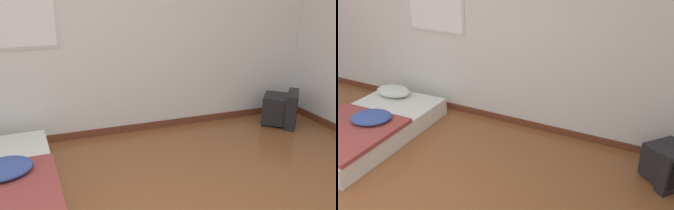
# 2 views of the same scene
# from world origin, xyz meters

# --- Properties ---
(wall_back) EXTENTS (8.36, 0.08, 2.60)m
(wall_back) POSITION_xyz_m (-0.01, 2.64, 1.29)
(wall_back) COLOR silver
(wall_back) RESTS_ON ground_plane
(crt_tv) EXTENTS (0.60, 0.60, 0.45)m
(crt_tv) POSITION_xyz_m (2.47, 2.18, 0.21)
(crt_tv) COLOR black
(crt_tv) RESTS_ON ground_plane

